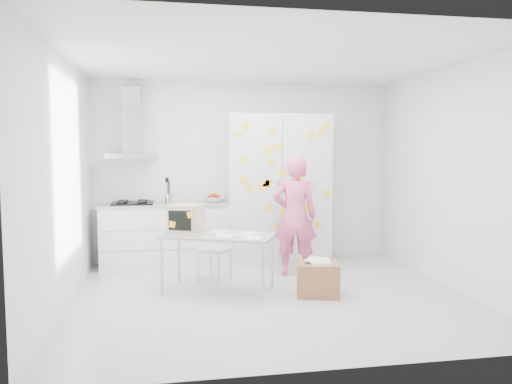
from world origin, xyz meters
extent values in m
cube|color=silver|center=(0.00, 0.00, -0.01)|extent=(4.50, 4.00, 0.02)
cube|color=white|center=(0.00, 2.00, 1.35)|extent=(4.50, 0.02, 2.70)
cube|color=white|center=(-2.25, 0.00, 1.35)|extent=(0.02, 4.00, 2.70)
cube|color=white|center=(2.25, 0.00, 1.35)|extent=(0.02, 4.00, 2.70)
cube|color=white|center=(0.00, 0.00, 2.70)|extent=(4.50, 4.00, 0.02)
cube|color=white|center=(-1.20, 1.70, 0.44)|extent=(1.80, 0.60, 0.88)
cube|color=gray|center=(-1.20, 1.40, 0.58)|extent=(1.76, 0.01, 0.01)
cube|color=gray|center=(-1.20, 1.40, 0.30)|extent=(1.76, 0.01, 0.01)
cube|color=#9E9E99|center=(-1.20, 1.70, 0.90)|extent=(1.84, 0.63, 0.04)
cube|color=black|center=(-1.65, 1.70, 0.93)|extent=(0.58, 0.50, 0.03)
cylinder|color=black|center=(-1.79, 1.58, 0.95)|extent=(0.14, 0.14, 0.02)
cylinder|color=black|center=(-1.51, 1.58, 0.95)|extent=(0.14, 0.14, 0.02)
cylinder|color=black|center=(-1.79, 1.82, 0.95)|extent=(0.14, 0.14, 0.02)
cylinder|color=black|center=(-1.51, 1.82, 0.95)|extent=(0.14, 0.14, 0.02)
cylinder|color=silver|center=(-1.15, 1.70, 0.99)|extent=(0.10, 0.10, 0.14)
cylinder|color=black|center=(-1.16, 1.71, 1.09)|extent=(0.01, 0.01, 0.30)
cylinder|color=black|center=(-1.13, 1.69, 1.09)|extent=(0.01, 0.01, 0.30)
cylinder|color=black|center=(-1.15, 1.72, 1.09)|extent=(0.01, 0.01, 0.30)
cube|color=black|center=(-1.16, 1.71, 1.25)|extent=(0.05, 0.01, 0.07)
imported|color=white|center=(-0.50, 1.70, 0.96)|extent=(0.31, 0.31, 0.08)
sphere|color=#B2140F|center=(-0.56, 1.72, 0.99)|extent=(0.08, 0.08, 0.08)
sphere|color=#B2140F|center=(-0.47, 1.65, 0.99)|extent=(0.08, 0.08, 0.08)
sphere|color=#B2140F|center=(-0.43, 1.74, 0.99)|extent=(0.08, 0.08, 0.08)
cylinder|color=yellow|center=(-0.52, 1.72, 1.03)|extent=(0.09, 0.17, 0.10)
cylinder|color=yellow|center=(-0.49, 1.72, 1.03)|extent=(0.04, 0.17, 0.10)
cylinder|color=yellow|center=(-0.47, 1.72, 1.03)|extent=(0.08, 0.17, 0.10)
cube|color=silver|center=(-1.65, 1.75, 1.60)|extent=(0.70, 0.48, 0.07)
cube|color=silver|center=(-1.65, 1.87, 2.10)|extent=(0.26, 0.24, 0.95)
cube|color=silver|center=(0.45, 1.68, 1.10)|extent=(1.50, 0.65, 2.20)
cube|color=slate|center=(0.45, 1.35, 1.10)|extent=(0.01, 0.01, 2.16)
cube|color=silver|center=(0.39, 1.34, 1.10)|extent=(0.02, 0.02, 0.30)
cube|color=silver|center=(0.51, 1.34, 1.10)|extent=(0.02, 0.02, 0.30)
cube|color=yellow|center=(0.86, 1.34, 1.90)|extent=(0.10, 0.00, 0.10)
cube|color=yellow|center=(1.01, 1.34, 1.93)|extent=(0.12, 0.00, 0.12)
cube|color=yellow|center=(1.12, 1.34, 1.05)|extent=(0.12, 0.00, 0.12)
cube|color=yellow|center=(0.22, 1.34, 1.21)|extent=(0.10, 0.00, 0.10)
cube|color=yellow|center=(0.46, 1.34, 1.35)|extent=(0.12, 0.00, 0.12)
cube|color=yellow|center=(0.83, 1.34, 0.86)|extent=(0.12, 0.00, 0.12)
cube|color=yellow|center=(0.25, 1.34, 0.87)|extent=(0.10, 0.00, 0.10)
cube|color=yellow|center=(0.32, 1.34, 1.95)|extent=(0.12, 0.00, 0.12)
cube|color=yellow|center=(0.54, 1.34, 0.81)|extent=(0.12, 0.00, 0.12)
cube|color=yellow|center=(0.86, 1.34, 1.19)|extent=(0.12, 0.00, 0.12)
cube|color=yellow|center=(0.74, 1.34, 0.94)|extent=(0.10, 0.00, 0.10)
cube|color=yellow|center=(0.24, 1.34, 1.69)|extent=(0.12, 0.00, 0.12)
cube|color=yellow|center=(-0.01, 1.34, 1.15)|extent=(0.10, 0.00, 0.10)
cube|color=yellow|center=(-0.10, 1.34, 1.26)|extent=(0.10, 0.00, 0.10)
cube|color=yellow|center=(-0.16, 1.34, 1.89)|extent=(0.11, 0.00, 0.11)
cube|color=yellow|center=(0.38, 1.34, 0.59)|extent=(0.10, 0.00, 0.10)
cube|color=yellow|center=(0.25, 1.34, 1.22)|extent=(0.11, 0.00, 0.11)
cube|color=yellow|center=(0.99, 1.34, 0.59)|extent=(0.11, 0.00, 0.11)
cube|color=yellow|center=(1.09, 1.34, 2.03)|extent=(0.10, 0.00, 0.10)
cube|color=yellow|center=(0.28, 1.34, 1.53)|extent=(0.10, 0.00, 0.10)
cube|color=yellow|center=(0.17, 1.34, 1.16)|extent=(0.11, 0.00, 0.11)
cube|color=yellow|center=(0.63, 1.34, 0.52)|extent=(0.10, 0.00, 0.10)
cube|color=yellow|center=(-0.07, 1.34, 2.03)|extent=(0.10, 0.00, 0.10)
cube|color=yellow|center=(-0.13, 1.34, 1.54)|extent=(0.12, 0.00, 0.12)
cube|color=yellow|center=(0.76, 1.34, 0.77)|extent=(0.11, 0.00, 0.11)
cube|color=yellow|center=(0.37, 1.34, 1.73)|extent=(0.11, 0.00, 0.11)
cube|color=yellow|center=(0.72, 1.34, 1.28)|extent=(0.11, 0.00, 0.11)
cube|color=yellow|center=(0.47, 1.34, 0.80)|extent=(0.11, 0.00, 0.11)
imported|color=#EA5B91|center=(0.52, 0.87, 0.80)|extent=(0.66, 0.50, 1.60)
cube|color=#A0A7AB|center=(-0.59, 0.20, 0.69)|extent=(1.45, 1.10, 0.03)
cylinder|color=#B5B6BA|center=(-1.24, 0.18, 0.33)|extent=(0.04, 0.04, 0.67)
cylinder|color=#B5B6BA|center=(-0.14, -0.28, 0.33)|extent=(0.04, 0.04, 0.67)
cylinder|color=#B5B6BA|center=(-1.03, 0.67, 0.33)|extent=(0.04, 0.04, 0.67)
cylinder|color=#B5B6BA|center=(0.07, 0.21, 0.33)|extent=(0.04, 0.04, 0.67)
cube|color=#CAB396|center=(-0.94, 0.43, 0.87)|extent=(0.47, 0.48, 0.33)
cube|color=#CAB396|center=(-1.02, 0.25, 0.87)|extent=(0.31, 0.15, 0.30)
cube|color=black|center=(-1.02, 0.24, 0.87)|extent=(0.26, 0.11, 0.23)
cube|color=yellow|center=(-1.11, 0.27, 0.82)|extent=(0.08, 0.04, 0.09)
cube|color=yellow|center=(-0.90, 0.18, 0.94)|extent=(0.08, 0.04, 0.09)
cube|color=#CAB396|center=(-0.99, 0.19, 0.71)|extent=(0.43, 0.29, 0.02)
cube|color=gray|center=(-0.99, 0.19, 0.73)|extent=(0.38, 0.24, 0.01)
cube|color=white|center=(-0.52, 0.12, 0.70)|extent=(0.23, 0.30, 0.00)
cube|color=white|center=(-0.24, 0.17, 0.70)|extent=(0.33, 0.34, 0.00)
cube|color=white|center=(-0.23, -0.11, 0.71)|extent=(0.27, 0.32, 0.00)
cube|color=white|center=(-0.56, 0.39, 0.70)|extent=(0.31, 0.34, 0.00)
cube|color=silver|center=(-0.57, 0.79, 0.41)|extent=(0.53, 0.53, 0.04)
cube|color=silver|center=(-0.47, 0.93, 0.63)|extent=(0.31, 0.24, 0.42)
cylinder|color=silver|center=(-0.79, 0.76, 0.19)|extent=(0.04, 0.04, 0.39)
cylinder|color=silver|center=(-0.54, 0.58, 0.19)|extent=(0.04, 0.04, 0.39)
cylinder|color=silver|center=(-0.60, 1.01, 0.19)|extent=(0.04, 0.04, 0.39)
cylinder|color=silver|center=(-0.36, 0.83, 0.19)|extent=(0.04, 0.04, 0.39)
cube|color=#9C6343|center=(0.55, -0.10, 0.19)|extent=(0.56, 0.49, 0.38)
cube|color=white|center=(0.56, -0.12, 0.40)|extent=(0.27, 0.33, 0.03)
cube|color=white|center=(0.53, -0.05, 0.42)|extent=(0.32, 0.35, 0.00)
camera|label=1|loc=(-1.14, -5.55, 1.70)|focal=35.00mm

